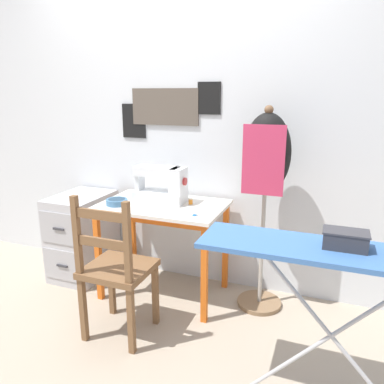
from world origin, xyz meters
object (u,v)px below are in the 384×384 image
at_px(thread_spool_near_machine, 191,202).
at_px(wooden_chair, 116,270).
at_px(dress_form, 266,166).
at_px(filing_cabinet, 83,235).
at_px(storage_box, 345,239).
at_px(scissors, 198,216).
at_px(ironing_board, 339,260).
at_px(fabric_bowl, 117,202).
at_px(sewing_machine, 163,186).

distance_m(thread_spool_near_machine, wooden_chair, 0.75).
distance_m(thread_spool_near_machine, dress_form, 0.61).
bearing_deg(filing_cabinet, dress_form, 1.59).
bearing_deg(dress_form, storage_box, -57.73).
bearing_deg(scissors, storage_box, -30.52).
distance_m(scissors, filing_cabinet, 1.20).
bearing_deg(ironing_board, scissors, 147.64).
distance_m(fabric_bowl, filing_cabinet, 0.65).
relative_size(scissors, storage_box, 0.64).
height_order(sewing_machine, fabric_bowl, sewing_machine).
bearing_deg(thread_spool_near_machine, wooden_chair, -111.35).
xyz_separation_m(thread_spool_near_machine, ironing_board, (1.01, -0.79, 0.05)).
distance_m(sewing_machine, fabric_bowl, 0.35).
distance_m(thread_spool_near_machine, storage_box, 1.29).
xyz_separation_m(dress_form, ironing_board, (0.48, -0.82, -0.24)).
xyz_separation_m(filing_cabinet, ironing_board, (1.99, -0.78, 0.45)).
height_order(wooden_chair, ironing_board, wooden_chair).
bearing_deg(wooden_chair, fabric_bowl, 119.69).
height_order(fabric_bowl, wooden_chair, wooden_chair).
distance_m(fabric_bowl, ironing_board, 1.62).
relative_size(scissors, dress_form, 0.09).
bearing_deg(ironing_board, storage_box, 61.52).
distance_m(ironing_board, storage_box, 0.09).
distance_m(fabric_bowl, thread_spool_near_machine, 0.54).
height_order(scissors, wooden_chair, wooden_chair).
bearing_deg(storage_box, sewing_machine, 149.17).
bearing_deg(storage_box, wooden_chair, 174.53).
distance_m(filing_cabinet, dress_form, 1.66).
bearing_deg(storage_box, thread_spool_near_machine, 143.52).
bearing_deg(sewing_machine, dress_form, 3.70).
bearing_deg(fabric_bowl, thread_spool_near_machine, 21.81).
xyz_separation_m(fabric_bowl, wooden_chair, (0.25, -0.44, -0.30)).
bearing_deg(storage_box, fabric_bowl, 159.85).
bearing_deg(filing_cabinet, scissors, -11.46).
xyz_separation_m(sewing_machine, ironing_board, (1.23, -0.77, -0.05)).
bearing_deg(wooden_chair, storage_box, -5.47).
relative_size(fabric_bowl, storage_box, 0.80).
height_order(sewing_machine, wooden_chair, sewing_machine).
bearing_deg(sewing_machine, ironing_board, -32.14).
distance_m(thread_spool_near_machine, filing_cabinet, 1.05).
xyz_separation_m(wooden_chair, storage_box, (1.28, -0.12, 0.44)).
bearing_deg(wooden_chair, scissors, 45.34).
bearing_deg(fabric_bowl, sewing_machine, 32.40).
bearing_deg(thread_spool_near_machine, dress_form, 3.17).
relative_size(wooden_chair, filing_cabinet, 1.35).
bearing_deg(fabric_bowl, storage_box, -20.15).
relative_size(dress_form, ironing_board, 1.15).
bearing_deg(ironing_board, filing_cabinet, 158.64).
relative_size(thread_spool_near_machine, storage_box, 0.22).
distance_m(scissors, dress_form, 0.56).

